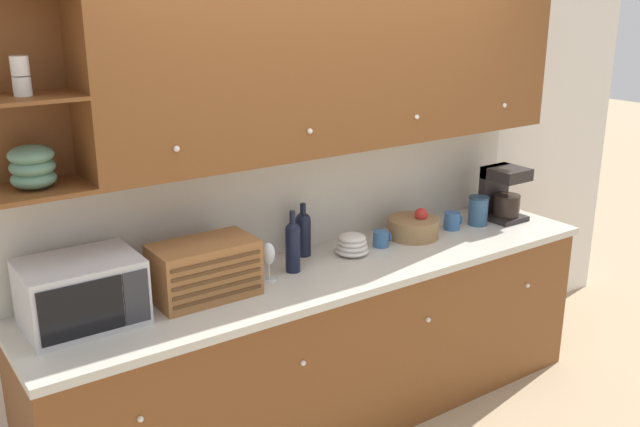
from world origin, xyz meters
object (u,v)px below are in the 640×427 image
object	(u,v)px
storage_canister	(478,211)
second_wine_bottle	(303,232)
bread_box	(204,270)
bowl_stack_on_counter	(352,245)
microwave	(81,292)
wine_glass	(269,255)
wine_bottle	(293,244)
coffee_maker	(502,193)
fruit_basket	(413,227)
mug_blue_second	(381,239)
mug	(452,221)

from	to	relation	value
storage_canister	second_wine_bottle	bearing A→B (deg)	171.36
bread_box	bowl_stack_on_counter	xyz separation A→B (m)	(0.90, 0.05, -0.08)
microwave	wine_glass	xyz separation A→B (m)	(0.89, -0.05, -0.01)
wine_bottle	coffee_maker	size ratio (longest dim) A/B	0.97
microwave	bread_box	xyz separation A→B (m)	(0.55, -0.05, -0.01)
bread_box	fruit_basket	bearing A→B (deg)	2.87
wine_bottle	mug_blue_second	xyz separation A→B (m)	(0.60, 0.03, -0.10)
wine_glass	mug_blue_second	world-z (taller)	wine_glass
mug_blue_second	mug	world-z (taller)	mug
microwave	fruit_basket	size ratio (longest dim) A/B	1.65
wine_bottle	bowl_stack_on_counter	size ratio (longest dim) A/B	1.77
mug_blue_second	mug	bearing A→B (deg)	-1.31
bread_box	second_wine_bottle	distance (m)	0.70
wine_glass	wine_bottle	distance (m)	0.17
wine_glass	fruit_basket	world-z (taller)	wine_glass
second_wine_bottle	mug_blue_second	world-z (taller)	second_wine_bottle
coffee_maker	bowl_stack_on_counter	bearing A→B (deg)	178.54
mug_blue_second	coffee_maker	bearing A→B (deg)	-2.41
second_wine_bottle	fruit_basket	distance (m)	0.70
second_wine_bottle	fruit_basket	world-z (taller)	second_wine_bottle
fruit_basket	second_wine_bottle	bearing A→B (deg)	169.77
bowl_stack_on_counter	storage_canister	size ratio (longest dim) A/B	1.03
wine_bottle	coffee_maker	distance (m)	1.54
second_wine_bottle	wine_glass	bearing A→B (deg)	-149.34
microwave	mug_blue_second	size ratio (longest dim) A/B	4.78
second_wine_bottle	bread_box	bearing A→B (deg)	-164.20
mug_blue_second	fruit_basket	world-z (taller)	fruit_basket
bowl_stack_on_counter	mug_blue_second	distance (m)	0.21
wine_glass	mug	bearing A→B (deg)	2.27
wine_bottle	mug	xyz separation A→B (m)	(1.14, 0.02, -0.09)
bread_box	second_wine_bottle	bearing A→B (deg)	15.80
mug_blue_second	mug	size ratio (longest dim) A/B	0.94
bowl_stack_on_counter	second_wine_bottle	bearing A→B (deg)	147.01
wine_glass	mug_blue_second	xyz separation A→B (m)	(0.77, 0.06, -0.09)
microwave	mug_blue_second	xyz separation A→B (m)	(1.66, 0.01, -0.10)
fruit_basket	bowl_stack_on_counter	bearing A→B (deg)	-177.44
mug_blue_second	storage_canister	bearing A→B (deg)	-3.34
wine_glass	fruit_basket	xyz separation A→B (m)	(1.02, 0.07, -0.07)
second_wine_bottle	coffee_maker	distance (m)	1.38
storage_canister	coffee_maker	distance (m)	0.22
storage_canister	bread_box	bearing A→B (deg)	-179.53
wine_glass	second_wine_bottle	world-z (taller)	second_wine_bottle
wine_bottle	microwave	bearing A→B (deg)	179.12
wine_glass	wine_bottle	world-z (taller)	wine_bottle
fruit_basket	storage_canister	size ratio (longest dim) A/B	1.66
wine_glass	microwave	bearing A→B (deg)	176.65
second_wine_bottle	mug_blue_second	distance (m)	0.46
mug_blue_second	storage_canister	world-z (taller)	storage_canister
wine_bottle	mug	size ratio (longest dim) A/B	2.99
bread_box	storage_canister	size ratio (longest dim) A/B	2.69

